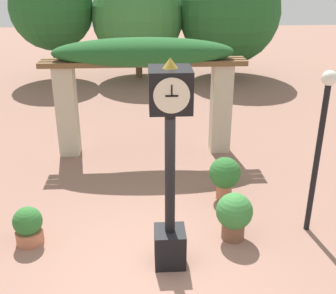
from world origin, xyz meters
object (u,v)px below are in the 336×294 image
(potted_plant_near_right, at_px, (225,175))
(potted_plant_far_left, at_px, (28,226))
(pedestal_clock, at_px, (170,161))
(potted_plant_near_left, at_px, (234,214))
(lamp_post, at_px, (321,133))

(potted_plant_near_right, distance_m, potted_plant_far_left, 3.91)
(pedestal_clock, bearing_deg, potted_plant_near_left, 27.67)
(potted_plant_near_right, bearing_deg, potted_plant_far_left, -160.04)
(potted_plant_near_left, distance_m, potted_plant_near_right, 1.42)
(potted_plant_near_left, distance_m, potted_plant_far_left, 3.58)
(potted_plant_far_left, bearing_deg, potted_plant_near_right, 19.96)
(potted_plant_near_right, distance_m, lamp_post, 2.26)
(potted_plant_near_left, xyz_separation_m, lamp_post, (1.42, 0.20, 1.41))
(pedestal_clock, bearing_deg, potted_plant_near_right, 58.15)
(pedestal_clock, relative_size, potted_plant_near_right, 3.70)
(potted_plant_near_left, height_order, potted_plant_near_right, potted_plant_near_right)
(pedestal_clock, xyz_separation_m, potted_plant_near_right, (1.26, 2.03, -1.30))
(potted_plant_far_left, distance_m, lamp_post, 5.23)
(pedestal_clock, height_order, potted_plant_far_left, pedestal_clock)
(pedestal_clock, xyz_separation_m, lamp_post, (2.58, 0.81, 0.06))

